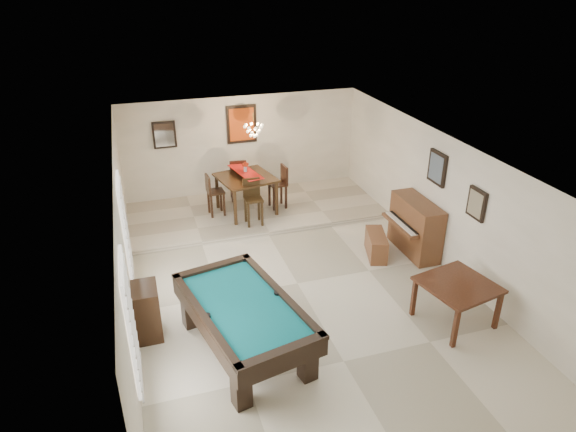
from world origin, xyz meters
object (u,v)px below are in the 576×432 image
square_table (455,303)px  dining_chair_west (216,195)px  apothecary_chest (147,311)px  dining_table (246,192)px  piano_bench (376,245)px  dining_chair_east (278,187)px  pool_table (244,328)px  flower_vase (245,167)px  chandelier (253,126)px  dining_chair_north (238,179)px  upright_piano (410,228)px  dining_chair_south (253,203)px

square_table → dining_chair_west: dining_chair_west is taller
apothecary_chest → dining_table: size_ratio=0.74×
square_table → apothecary_chest: 5.07m
piano_bench → dining_chair_east: bearing=116.8°
pool_table → piano_bench: 3.86m
flower_vase → dining_chair_west: 0.96m
piano_bench → chandelier: chandelier is taller
piano_bench → dining_chair_north: (-2.16, 3.41, 0.42)m
upright_piano → dining_chair_east: bearing=126.9°
apothecary_chest → chandelier: size_ratio=1.51×
dining_chair_west → dining_chair_east: (1.50, -0.04, 0.02)m
piano_bench → dining_chair_east: dining_chair_east is taller
dining_chair_south → dining_chair_north: bearing=92.3°
piano_bench → dining_table: 3.42m
dining_chair_north → dining_chair_west: dining_chair_north is taller
pool_table → upright_piano: bearing=14.2°
dining_chair_west → dining_chair_south: bearing=-140.0°
flower_vase → chandelier: size_ratio=0.42×
dining_chair_north → dining_table: bearing=99.2°
dining_chair_south → dining_table: bearing=91.0°
square_table → dining_chair_west: 5.98m
upright_piano → dining_table: upright_piano is taller
pool_table → dining_table: size_ratio=2.09×
pool_table → dining_chair_west: bearing=72.6°
dining_chair_east → pool_table: bearing=-27.2°
square_table → dining_chair_south: bearing=118.6°
dining_chair_south → dining_chair_north: 1.45m
pool_table → apothecary_chest: 1.63m
dining_chair_north → dining_chair_west: (-0.69, -0.71, -0.04)m
dining_chair_north → chandelier: chandelier is taller
square_table → dining_chair_south: 4.97m
upright_piano → apothecary_chest: size_ratio=1.52×
square_table → upright_piano: upright_piano is taller
dining_chair_south → dining_chair_north: (-0.04, 1.45, 0.02)m
flower_vase → dining_chair_north: flower_vase is taller
piano_bench → dining_chair_south: 2.91m
square_table → flower_vase: (-2.38, 5.06, 0.87)m
pool_table → chandelier: (1.37, 4.73, 1.78)m
dining_chair_north → flower_vase: bearing=99.2°
pool_table → apothecary_chest: (-1.41, 0.83, 0.03)m
chandelier → piano_bench: bearing=-54.7°
piano_bench → apothecary_chest: size_ratio=0.98×
apothecary_chest → dining_chair_east: dining_chair_east is taller
pool_table → apothecary_chest: apothecary_chest is taller
dining_table → apothecary_chest: bearing=-123.3°
upright_piano → dining_chair_east: dining_chair_east is taller
dining_table → piano_bench: bearing=-51.4°
pool_table → dining_chair_north: size_ratio=2.33×
square_table → pool_table: bearing=174.2°
square_table → piano_bench: square_table is taller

